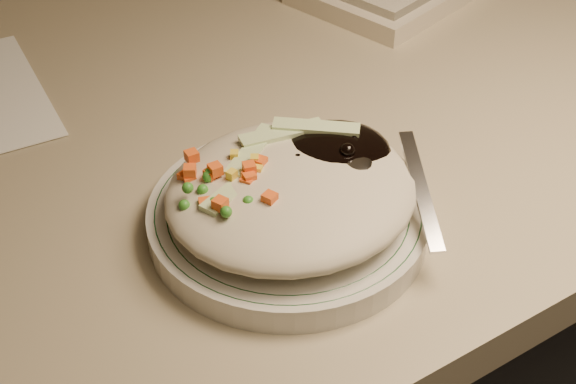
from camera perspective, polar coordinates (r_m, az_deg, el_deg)
desk at (r=0.91m, az=-1.09°, el=-3.42°), size 1.40×0.70×0.74m
plate at (r=0.62m, az=-0.00°, el=-1.87°), size 0.22×0.22×0.02m
plate_rim at (r=0.61m, az=-0.00°, el=-1.17°), size 0.20×0.20×0.00m
meal at (r=0.60m, az=0.39°, el=0.52°), size 0.21×0.19×0.05m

